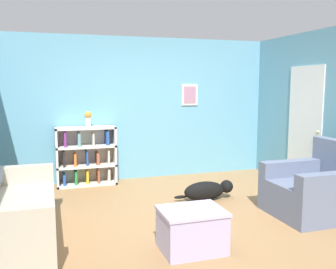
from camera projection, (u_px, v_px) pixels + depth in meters
The scene contains 8 objects.
ground_plane at pixel (177, 216), 4.97m from camera, with size 14.00×14.00×0.00m, color #997047.
wall_back at pixel (138, 109), 6.92m from camera, with size 5.60×0.13×2.60m.
couch at pixel (7, 215), 4.12m from camera, with size 0.88×1.98×0.85m.
bookshelf at pixel (86, 156), 6.52m from camera, with size 1.02×0.35×1.02m.
recliner_chair at pixel (317, 190), 5.01m from camera, with size 1.08×0.98×0.99m.
coffee_table at pixel (192, 229), 3.92m from camera, with size 0.66×0.54×0.45m.
dog at pixel (207, 190), 5.67m from camera, with size 0.94×0.26×0.29m.
vase at pixel (88, 118), 6.43m from camera, with size 0.12×0.12×0.27m.
Camera 1 is at (-1.56, -4.52, 1.73)m, focal length 40.00 mm.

